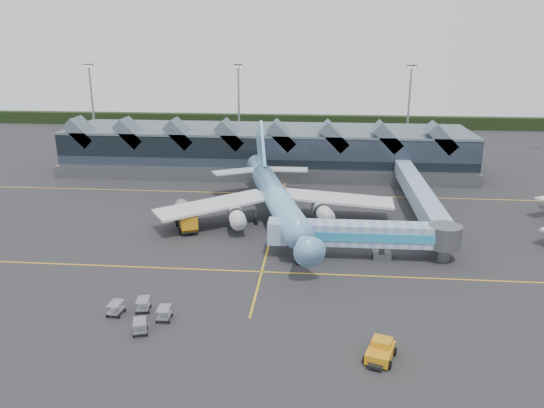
# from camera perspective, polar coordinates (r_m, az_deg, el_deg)

# --- Properties ---
(ground) EXTENTS (260.00, 260.00, 0.00)m
(ground) POSITION_cam_1_polar(r_m,az_deg,el_deg) (76.75, -0.46, -4.81)
(ground) COLOR #272729
(ground) RESTS_ON ground
(taxi_stripes) EXTENTS (120.00, 60.00, 0.01)m
(taxi_stripes) POSITION_cam_1_polar(r_m,az_deg,el_deg) (86.04, 0.21, -2.30)
(taxi_stripes) COLOR gold
(taxi_stripes) RESTS_ON ground
(tree_line_far) EXTENTS (260.00, 4.00, 4.00)m
(tree_line_far) POSITION_cam_1_polar(r_m,az_deg,el_deg) (182.82, 3.00, 8.93)
(tree_line_far) COLOR black
(tree_line_far) RESTS_ON ground
(terminal) EXTENTS (90.00, 22.25, 12.52)m
(terminal) POSITION_cam_1_polar(r_m,az_deg,el_deg) (121.08, -0.63, 5.93)
(terminal) COLOR black
(terminal) RESTS_ON ground
(light_masts) EXTENTS (132.40, 42.56, 22.45)m
(light_masts) POSITION_cam_1_polar(r_m,az_deg,el_deg) (135.20, 11.29, 10.09)
(light_masts) COLOR #92949A
(light_masts) RESTS_ON ground
(main_airliner) EXTENTS (38.54, 45.18, 14.72)m
(main_airliner) POSITION_cam_1_polar(r_m,az_deg,el_deg) (86.04, 0.45, 0.73)
(main_airliner) COLOR #74B4EC
(main_airliner) RESTS_ON ground
(jet_bridge) EXTENTS (26.15, 4.51, 5.17)m
(jet_bridge) POSITION_cam_1_polar(r_m,az_deg,el_deg) (73.65, 10.91, -3.30)
(jet_bridge) COLOR #7995C9
(jet_bridge) RESTS_ON ground
(fuel_truck) EXTENTS (5.93, 10.00, 3.42)m
(fuel_truck) POSITION_cam_1_polar(r_m,az_deg,el_deg) (86.18, -9.33, -1.16)
(fuel_truck) COLOR black
(fuel_truck) RESTS_ON ground
(pushback_tug) EXTENTS (3.48, 4.47, 1.80)m
(pushback_tug) POSITION_cam_1_polar(r_m,az_deg,el_deg) (52.92, 11.58, -15.25)
(pushback_tug) COLOR orange
(pushback_tug) RESTS_ON ground
(baggage_carts) EXTENTS (7.06, 6.85, 1.43)m
(baggage_carts) POSITION_cam_1_polar(r_m,az_deg,el_deg) (59.93, -13.93, -11.28)
(baggage_carts) COLOR gray
(baggage_carts) RESTS_ON ground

